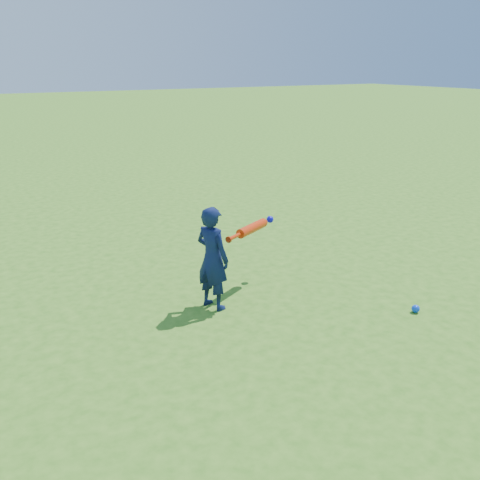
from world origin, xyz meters
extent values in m
plane|color=#38741B|center=(0.00, 0.00, 0.00)|extent=(80.00, 80.00, 0.00)
imported|color=#0E1842|center=(0.41, -0.01, 0.52)|extent=(0.36, 0.44, 1.04)
sphere|color=blue|center=(2.07, -1.11, 0.04)|extent=(0.08, 0.08, 0.08)
cylinder|color=red|center=(0.62, 0.04, 0.66)|extent=(0.05, 0.07, 0.07)
cylinder|color=red|center=(0.72, 0.09, 0.66)|extent=(0.22, 0.14, 0.04)
cylinder|color=red|center=(1.01, 0.24, 0.66)|extent=(0.46, 0.31, 0.10)
sphere|color=red|center=(1.22, 0.35, 0.66)|extent=(0.10, 0.10, 0.10)
sphere|color=#0E0BC8|center=(1.36, 0.43, 0.66)|extent=(0.08, 0.08, 0.08)
camera|label=1|loc=(-1.78, -4.35, 2.34)|focal=40.00mm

